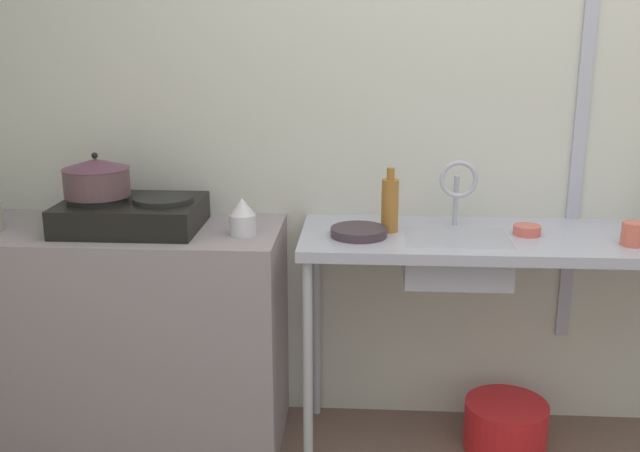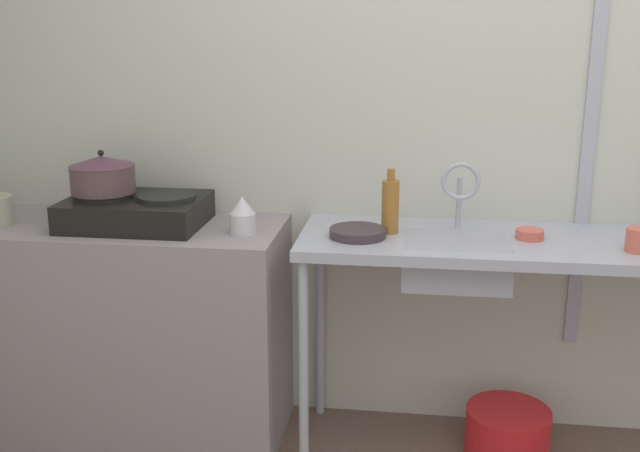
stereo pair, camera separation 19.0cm
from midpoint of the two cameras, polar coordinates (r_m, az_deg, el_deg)
wall_back at (r=3.04m, az=15.34°, el=7.69°), size 5.09×0.10×2.54m
wall_metal_strip at (r=3.03m, az=22.03°, el=9.53°), size 0.05×0.01×2.03m
counter_concrete at (r=3.11m, az=-12.75°, el=-7.80°), size 1.26×0.53×0.89m
counter_sink at (r=2.85m, az=18.05°, el=-2.33°), size 1.73×0.53×0.89m
stove at (r=2.94m, az=-12.19°, el=1.17°), size 0.52×0.39×0.13m
pot_on_left_burner at (r=2.95m, az=-14.65°, el=3.87°), size 0.25×0.25×0.17m
percolator at (r=2.76m, az=-4.03°, el=0.80°), size 0.10×0.10×0.14m
sink_basin at (r=2.77m, az=12.34°, el=-2.70°), size 0.39×0.28×0.16m
faucet at (r=2.82m, az=12.66°, el=3.07°), size 0.14×0.08×0.27m
frying_pan at (r=2.73m, az=4.90°, el=-0.54°), size 0.21×0.21×0.03m
cup_by_rack at (r=2.80m, az=25.09°, el=-1.01°), size 0.08×0.08×0.08m
small_bowl_on_drainboard at (r=2.83m, az=17.70°, el=-0.62°), size 0.10×0.10×0.04m
bottle_by_sink at (r=2.78m, az=7.39°, el=1.56°), size 0.06×0.06×0.24m
bucket_on_floor at (r=3.12m, az=15.97°, el=-15.08°), size 0.33×0.33×0.20m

